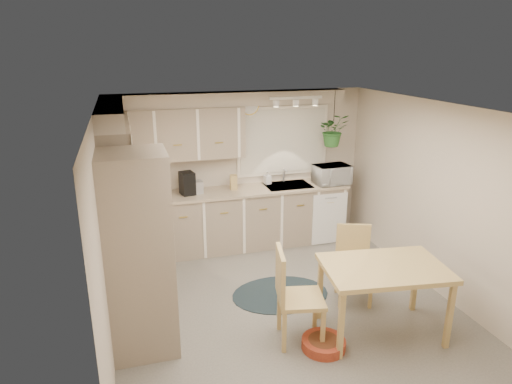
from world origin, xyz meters
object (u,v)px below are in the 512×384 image
chair_back (354,266)px  pet_bed (323,344)px  chair_left (301,296)px  dining_table (381,300)px  braided_rug (280,294)px  microwave (332,172)px

chair_back → pet_bed: size_ratio=2.03×
chair_left → chair_back: (0.93, 0.57, -0.06)m
chair_left → chair_back: size_ratio=1.12×
chair_left → pet_bed: bearing=51.0°
dining_table → pet_bed: size_ratio=2.78×
braided_rug → microwave: (1.37, 1.50, 1.12)m
chair_left → braided_rug: 1.08m
chair_left → pet_bed: (0.18, -0.22, -0.47)m
chair_left → pet_bed: chair_left is taller
chair_back → pet_bed: 1.17m
dining_table → braided_rug: dining_table is taller
braided_rug → microwave: size_ratio=2.27×
dining_table → braided_rug: size_ratio=1.04×
chair_left → microwave: (1.48, 2.44, 0.60)m
chair_left → braided_rug: (0.11, 0.94, -0.52)m
dining_table → chair_left: (-0.89, 0.12, 0.12)m
chair_back → pet_bed: bearing=64.9°
braided_rug → pet_bed: bearing=-86.3°
braided_rug → pet_bed: 1.16m
chair_back → microwave: 2.05m
dining_table → chair_back: (0.04, 0.69, 0.06)m
chair_back → braided_rug: chair_back is taller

